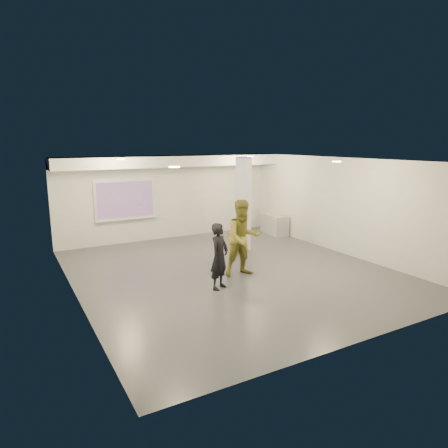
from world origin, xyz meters
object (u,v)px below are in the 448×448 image
credenza (274,224)px  projection_screen (125,200)px  man (243,238)px  woman (219,256)px  column (243,204)px

credenza → projection_screen: bearing=171.8°
man → credenza: bearing=49.8°
credenza → man: bearing=-129.7°
man → woman: bearing=-145.2°
projection_screen → woman: 5.52m
credenza → man: (-3.59, -3.51, 0.63)m
woman → man: (1.03, 0.58, 0.20)m
woman → man: 1.20m
credenza → woman: bearing=-132.5°
credenza → woman: size_ratio=0.80×
column → projection_screen: column is taller
man → projection_screen: bearing=115.1°
column → credenza: size_ratio=2.34×
woman → man: man is taller
man → column: bearing=63.5°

